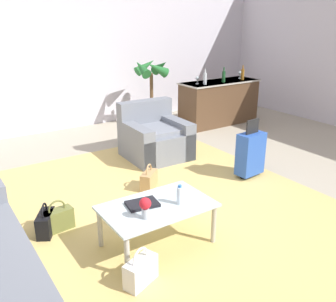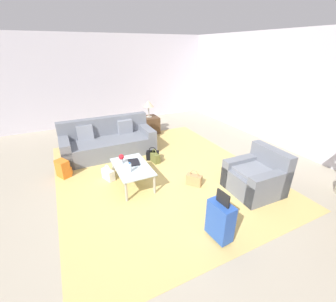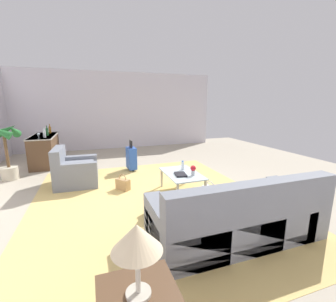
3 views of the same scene
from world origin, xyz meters
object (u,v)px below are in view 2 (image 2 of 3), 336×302
Objects in this scene: coffee_table_book at (134,162)px; backpack_orange at (63,169)px; armchair at (257,178)px; flower_vase at (121,158)px; table_lamp at (149,104)px; handbag_white at (108,174)px; suitcase_blue at (220,220)px; side_table at (149,125)px; handbag_tan at (194,180)px; water_bottle at (130,167)px; coffee_table at (132,168)px; couch at (108,142)px; handbag_olive at (155,157)px; handbag_black at (153,155)px.

backpack_orange is at bearing -113.99° from coffee_table_book.
flower_vase is at bearing -123.25° from armchair.
handbag_white is (2.36, -1.93, -0.85)m from table_lamp.
suitcase_blue is at bearing 33.53° from backpack_orange.
table_lamp is (0.00, 0.00, 0.70)m from side_table.
flower_vase reaches higher than handbag_tan.
armchair reaches higher than backpack_orange.
water_bottle is at bearing 44.66° from backpack_orange.
suitcase_blue is 2.70m from handbag_white.
handbag_tan is at bearing -5.97° from table_lamp.
handbag_white is at bearing -152.99° from water_bottle.
side_table is (-2.58, 1.65, -0.29)m from flower_vase.
suitcase_blue is (2.12, 0.62, -0.10)m from coffee_table_book.
table_lamp is (-3.00, 1.60, 0.44)m from water_bottle.
armchair reaches higher than water_bottle.
coffee_table is at bearing -120.95° from armchair.
table_lamp reaches higher than flower_vase.
flower_vase is 3.09m from table_lamp.
coffee_table_book is at bearing -27.92° from table_lamp.
table_lamp is at bearing 121.87° from couch.
handbag_white is at bearing -128.39° from flower_vase.
flower_vase is (-0.22, -0.15, 0.18)m from coffee_table.
coffee_table_book is 1.02m from handbag_olive.
coffee_table is 3.03× the size of handbag_white.
handbag_olive is 0.13m from handbag_black.
coffee_table is 3.57× the size of coffee_table_book.
coffee_table is 1.23m from handbag_black.
armchair is 1.63m from suitcase_blue.
backpack_orange is at bearing -57.25° from side_table.
flower_vase reaches higher than handbag_white.
backpack_orange is at bearing -56.10° from couch.
water_bottle is at bearing -20.50° from coffee_table_book.
handbag_black is (-0.88, 0.82, -0.26)m from coffee_table.
side_table is at bearing 121.87° from couch.
armchair is 1.69× the size of side_table.
backpack_orange reaches higher than handbag_black.
suitcase_blue reaches higher than coffee_table_book.
armchair is 4.72× the size of flower_vase.
couch is 11.70× the size of water_bottle.
couch is 4.18× the size of side_table.
handbag_olive is at bearing 83.05° from backpack_orange.
suitcase_blue is 2.37× the size of handbag_black.
handbag_olive is (-0.75, 0.82, -0.26)m from coffee_table.
armchair is 2.70× the size of handbag_tan.
handbag_olive is 1.28m from handbag_white.
handbag_white is at bearing -135.85° from coffee_table.
coffee_table is 1.31m from handbag_tan.
side_table reaches higher than handbag_white.
couch reaches higher than suitcase_blue.
side_table is 1.60× the size of handbag_black.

